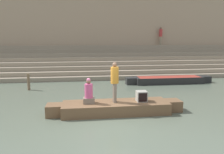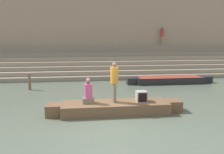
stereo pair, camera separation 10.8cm
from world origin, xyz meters
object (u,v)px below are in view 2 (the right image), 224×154
at_px(mooring_post, 29,82).
at_px(person_on_steps, 162,35).
at_px(tv_set, 141,96).
at_px(person_standing, 114,79).
at_px(rowboat_main, 115,107).
at_px(moored_boat_shore, 170,80).
at_px(person_rowing, 88,93).

distance_m(mooring_post, person_on_steps, 13.39).
bearing_deg(mooring_post, tv_set, -40.82).
relative_size(person_standing, person_on_steps, 0.99).
relative_size(rowboat_main, person_standing, 3.38).
relative_size(moored_boat_shore, person_on_steps, 3.64).
bearing_deg(tv_set, person_on_steps, 66.36).
xyz_separation_m(rowboat_main, person_on_steps, (6.28, 11.97, 3.37)).
relative_size(tv_set, mooring_post, 0.44).
bearing_deg(person_rowing, mooring_post, 109.30).
bearing_deg(person_standing, person_on_steps, 50.07).
bearing_deg(person_standing, mooring_post, 120.93).
bearing_deg(moored_boat_shore, person_on_steps, 80.90).
distance_m(person_standing, moored_boat_shore, 7.83).
relative_size(tv_set, moored_boat_shore, 0.07).
bearing_deg(rowboat_main, mooring_post, 132.83).
relative_size(rowboat_main, person_on_steps, 3.35).
xyz_separation_m(person_standing, person_on_steps, (6.33, 11.96, 2.15)).
distance_m(person_rowing, tv_set, 2.30).
distance_m(moored_boat_shore, person_on_steps, 7.00).
xyz_separation_m(mooring_post, person_on_steps, (11.07, 6.87, 3.11)).
xyz_separation_m(rowboat_main, person_standing, (-0.05, 0.02, 1.22)).
xyz_separation_m(person_rowing, person_on_steps, (7.43, 11.98, 2.71)).
distance_m(rowboat_main, person_standing, 1.22).
bearing_deg(mooring_post, person_standing, -47.02).
height_order(rowboat_main, mooring_post, mooring_post).
bearing_deg(rowboat_main, person_on_steps, 61.99).
distance_m(rowboat_main, person_on_steps, 13.94).
height_order(moored_boat_shore, person_on_steps, person_on_steps).
xyz_separation_m(moored_boat_shore, person_on_steps, (1.44, 5.96, 3.38)).
height_order(person_standing, person_rowing, person_standing).
distance_m(person_rowing, person_on_steps, 14.35).
bearing_deg(person_rowing, tv_set, -16.39).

